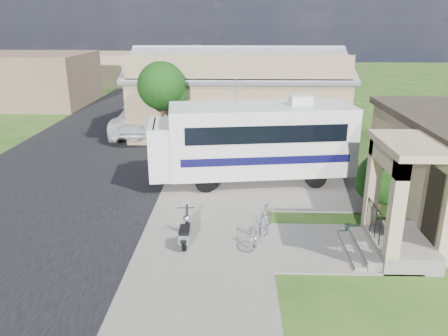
{
  "coord_description": "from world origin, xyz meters",
  "views": [
    {
      "loc": [
        -0.05,
        -12.7,
        6.47
      ],
      "look_at": [
        -0.5,
        2.5,
        1.3
      ],
      "focal_mm": 35.0,
      "sensor_mm": 36.0,
      "label": 1
    }
  ],
  "objects_px": {
    "shrub": "(384,175)",
    "bicycle": "(261,227)",
    "scooter": "(185,232)",
    "garden_hose": "(352,231)",
    "van": "(154,98)",
    "pickup_truck": "(142,119)",
    "motorhome": "(253,139)"
  },
  "relations": [
    {
      "from": "scooter",
      "to": "motorhome",
      "type": "bearing_deg",
      "value": 67.58
    },
    {
      "from": "van",
      "to": "garden_hose",
      "type": "xyz_separation_m",
      "value": [
        9.99,
        -20.11,
        -0.78
      ]
    },
    {
      "from": "bicycle",
      "to": "garden_hose",
      "type": "height_order",
      "value": "bicycle"
    },
    {
      "from": "pickup_truck",
      "to": "garden_hose",
      "type": "relative_size",
      "value": 16.06
    },
    {
      "from": "shrub",
      "to": "garden_hose",
      "type": "distance_m",
      "value": 2.82
    },
    {
      "from": "bicycle",
      "to": "garden_hose",
      "type": "bearing_deg",
      "value": 34.78
    },
    {
      "from": "shrub",
      "to": "scooter",
      "type": "distance_m",
      "value": 7.42
    },
    {
      "from": "pickup_truck",
      "to": "garden_hose",
      "type": "xyz_separation_m",
      "value": [
        9.38,
        -12.81,
        -0.79
      ]
    },
    {
      "from": "motorhome",
      "to": "shrub",
      "type": "distance_m",
      "value": 5.32
    },
    {
      "from": "pickup_truck",
      "to": "bicycle",
      "type": "bearing_deg",
      "value": 113.19
    },
    {
      "from": "scooter",
      "to": "van",
      "type": "relative_size",
      "value": 0.25
    },
    {
      "from": "van",
      "to": "shrub",
      "type": "bearing_deg",
      "value": -47.14
    },
    {
      "from": "scooter",
      "to": "garden_hose",
      "type": "relative_size",
      "value": 3.83
    },
    {
      "from": "bicycle",
      "to": "van",
      "type": "relative_size",
      "value": 0.31
    },
    {
      "from": "shrub",
      "to": "bicycle",
      "type": "distance_m",
      "value": 5.31
    },
    {
      "from": "pickup_truck",
      "to": "garden_hose",
      "type": "height_order",
      "value": "pickup_truck"
    },
    {
      "from": "shrub",
      "to": "garden_hose",
      "type": "bearing_deg",
      "value": -126.28
    },
    {
      "from": "motorhome",
      "to": "scooter",
      "type": "bearing_deg",
      "value": -118.95
    },
    {
      "from": "scooter",
      "to": "garden_hose",
      "type": "xyz_separation_m",
      "value": [
        5.23,
        0.92,
        -0.36
      ]
    },
    {
      "from": "bicycle",
      "to": "pickup_truck",
      "type": "relative_size",
      "value": 0.29
    },
    {
      "from": "scooter",
      "to": "pickup_truck",
      "type": "bearing_deg",
      "value": 105.51
    },
    {
      "from": "bicycle",
      "to": "garden_hose",
      "type": "relative_size",
      "value": 4.66
    },
    {
      "from": "scooter",
      "to": "bicycle",
      "type": "xyz_separation_m",
      "value": [
        2.28,
        0.2,
        0.1
      ]
    },
    {
      "from": "van",
      "to": "garden_hose",
      "type": "relative_size",
      "value": 15.2
    },
    {
      "from": "van",
      "to": "garden_hose",
      "type": "bearing_deg",
      "value": -53.27
    },
    {
      "from": "garden_hose",
      "to": "pickup_truck",
      "type": "bearing_deg",
      "value": 126.22
    },
    {
      "from": "garden_hose",
      "to": "scooter",
      "type": "bearing_deg",
      "value": -170.06
    },
    {
      "from": "shrub",
      "to": "pickup_truck",
      "type": "height_order",
      "value": "shrub"
    },
    {
      "from": "scooter",
      "to": "van",
      "type": "bearing_deg",
      "value": 101.43
    },
    {
      "from": "shrub",
      "to": "van",
      "type": "relative_size",
      "value": 0.41
    },
    {
      "from": "shrub",
      "to": "garden_hose",
      "type": "xyz_separation_m",
      "value": [
        -1.52,
        -2.07,
        -1.16
      ]
    },
    {
      "from": "motorhome",
      "to": "van",
      "type": "bearing_deg",
      "value": 106.51
    }
  ]
}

